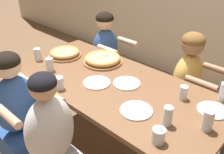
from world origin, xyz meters
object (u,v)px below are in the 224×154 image
Objects in this scene: drinking_glass_e at (38,55)px; drinking_glass_g at (168,117)px; empty_plate_c at (127,83)px; empty_plate_b at (213,110)px; cocktail_glass_blue at (158,136)px; drinking_glass_a at (60,84)px; diner_far_left at (106,60)px; diner_far_midright at (185,93)px; pizza_board_second at (65,53)px; diner_near_midleft at (20,122)px; empty_plate_a at (97,83)px; empty_plate_d at (136,110)px; drinking_glass_c at (224,93)px; drinking_glass_d at (183,93)px; diner_near_center at (53,151)px; pizza_board_main at (103,59)px; drinking_glass_f at (50,65)px; drinking_glass_b at (208,120)px.

drinking_glass_g is (1.46, 0.03, 0.01)m from drinking_glass_e.
empty_plate_b is at bearing 10.91° from empty_plate_c.
cocktail_glass_blue is 0.91m from drinking_glass_a.
drinking_glass_e reaches higher than empty_plate_c.
drinking_glass_e is 0.88× the size of drinking_glass_g.
empty_plate_c is 1.07m from diner_far_left.
diner_far_midright is (0.59, 1.03, -0.31)m from drinking_glass_a.
pizza_board_second is 0.29× the size of diner_near_midleft.
diner_far_midright reaches higher than empty_plate_a.
empty_plate_d is at bearing 53.40° from diner_far_left.
diner_near_midleft is (-1.20, -1.04, -0.33)m from drinking_glass_c.
drinking_glass_c reaches higher than empty_plate_b.
drinking_glass_d is 1.05m from diner_near_center.
drinking_glass_d is 1.33m from diner_near_midleft.
cocktail_glass_blue is 1.19m from diner_near_midleft.
diner_near_center is (0.78, -1.33, 0.00)m from diner_far_left.
pizza_board_main is 1.12m from drinking_glass_c.
drinking_glass_c is at bearing 12.09° from pizza_board_second.
drinking_glass_c is at bearing 73.88° from drinking_glass_g.
pizza_board_main is 0.58m from drinking_glass_a.
diner_far_left is 1.37m from diner_near_midleft.
empty_plate_d is (0.72, -0.39, -0.03)m from pizza_board_main.
drinking_glass_d is at bearing 6.14° from pizza_board_second.
empty_plate_c is 1.87× the size of drinking_glass_e.
empty_plate_c is 0.74m from drinking_glass_c.
pizza_board_second is at bearing 119.00° from drinking_glass_f.
diner_far_midright is at bearing 125.12° from drinking_glass_b.
drinking_glass_c is at bearing 81.62° from cocktail_glass_blue.
cocktail_glass_blue is at bearing -4.17° from drinking_glass_f.
drinking_glass_f is 0.11× the size of diner_near_midleft.
drinking_glass_g is at bearing -48.79° from diner_near_center.
cocktail_glass_blue is (0.57, -0.39, 0.04)m from empty_plate_c.
drinking_glass_g reaches higher than drinking_glass_e.
empty_plate_a is at bearing -29.81° from diner_far_midright.
pizza_board_second is 0.29× the size of diner_near_center.
drinking_glass_b reaches higher than drinking_glass_g.
cocktail_glass_blue is 0.84× the size of drinking_glass_c.
drinking_glass_a reaches higher than pizza_board_main.
empty_plate_d is at bearing -173.99° from drinking_glass_g.
diner_far_midright is at bearing 90.00° from diner_far_left.
drinking_glass_d reaches higher than pizza_board_second.
diner_near_midleft is at bearing -96.20° from pizza_board_main.
pizza_board_main is 1.02m from drinking_glass_g.
drinking_glass_a is 0.09× the size of diner_near_center.
drinking_glass_d is (0.88, -0.03, 0.02)m from pizza_board_main.
diner_near_midleft is (-0.19, -0.30, -0.31)m from drinking_glass_a.
diner_far_midright reaches higher than empty_plate_b.
diner_far_midright reaches higher than drinking_glass_g.
drinking_glass_f is 0.55m from diner_near_midleft.
drinking_glass_g is (-0.16, -0.34, 0.05)m from empty_plate_b.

